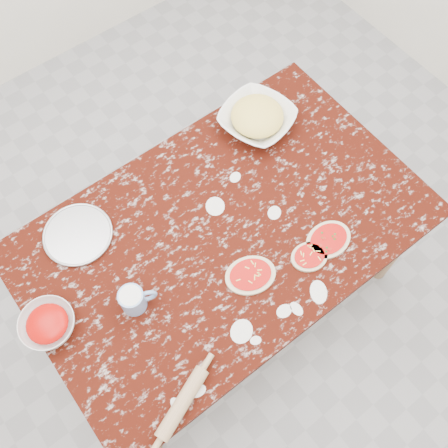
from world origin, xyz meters
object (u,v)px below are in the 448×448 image
worktable (224,238)px  sauce_bowl (48,325)px  pizza_tray (78,235)px  flour_mug (134,300)px  rolling_pin (182,403)px  cheese_bowl (257,119)px

worktable → sauce_bowl: bearing=174.6°
pizza_tray → flour_mug: bearing=-85.8°
sauce_bowl → rolling_pin: sauce_bowl is taller
flour_mug → rolling_pin: flour_mug is taller
pizza_tray → cheese_bowl: 0.90m
pizza_tray → rolling_pin: 0.77m
pizza_tray → cheese_bowl: (0.90, -0.01, 0.03)m
sauce_bowl → cheese_bowl: size_ratio=0.66×
worktable → sauce_bowl: 0.75m
worktable → flour_mug: 0.47m
pizza_tray → flour_mug: flour_mug is taller
flour_mug → rolling_pin: bearing=-99.5°
sauce_bowl → flour_mug: 0.32m
pizza_tray → sauce_bowl: (-0.27, -0.26, 0.03)m
sauce_bowl → flour_mug: (0.29, -0.12, 0.02)m
flour_mug → rolling_pin: (-0.07, -0.39, -0.03)m
cheese_bowl → flour_mug: bearing=-157.1°
cheese_bowl → rolling_pin: bearing=-141.0°
worktable → cheese_bowl: cheese_bowl is taller
sauce_bowl → cheese_bowl: (1.17, 0.25, 0.01)m
pizza_tray → rolling_pin: bearing=-92.9°
worktable → rolling_pin: rolling_pin is taller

